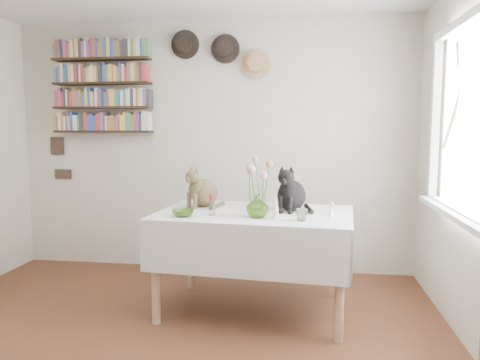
# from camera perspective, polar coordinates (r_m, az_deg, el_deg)

# --- Properties ---
(room) EXTENTS (4.08, 4.58, 2.58)m
(room) POSITION_cam_1_polar(r_m,az_deg,el_deg) (2.56, -13.56, 1.99)
(room) COLOR #582E19
(room) RESTS_ON ground
(window) EXTENTS (0.12, 1.52, 1.32)m
(window) POSITION_cam_1_polar(r_m,az_deg,el_deg) (3.34, 26.02, 5.02)
(window) COLOR white
(window) RESTS_ON room
(dining_table) EXTENTS (1.55, 1.08, 0.79)m
(dining_table) POSITION_cam_1_polar(r_m,az_deg,el_deg) (3.65, 1.79, -6.95)
(dining_table) COLOR white
(dining_table) RESTS_ON room
(tabby_cat) EXTENTS (0.36, 0.38, 0.35)m
(tabby_cat) POSITION_cam_1_polar(r_m,az_deg,el_deg) (3.86, -4.35, -0.67)
(tabby_cat) COLOR brown
(tabby_cat) RESTS_ON dining_table
(black_cat) EXTENTS (0.32, 0.37, 0.37)m
(black_cat) POSITION_cam_1_polar(r_m,az_deg,el_deg) (3.68, 6.29, -0.88)
(black_cat) COLOR black
(black_cat) RESTS_ON dining_table
(flower_vase) EXTENTS (0.17, 0.17, 0.17)m
(flower_vase) POSITION_cam_1_polar(r_m,az_deg,el_deg) (3.39, 2.14, -3.14)
(flower_vase) COLOR #87B93F
(flower_vase) RESTS_ON dining_table
(green_bowl) EXTENTS (0.21, 0.21, 0.05)m
(green_bowl) POSITION_cam_1_polar(r_m,az_deg,el_deg) (3.45, -6.97, -4.04)
(green_bowl) COLOR #87B93F
(green_bowl) RESTS_ON dining_table
(drinking_glass) EXTENTS (0.12, 0.12, 0.08)m
(drinking_glass) POSITION_cam_1_polar(r_m,az_deg,el_deg) (3.30, 7.52, -4.24)
(drinking_glass) COLOR white
(drinking_glass) RESTS_ON dining_table
(candlestick) EXTENTS (0.04, 0.04, 0.16)m
(candlestick) POSITION_cam_1_polar(r_m,az_deg,el_deg) (3.34, 4.34, -3.88)
(candlestick) COLOR white
(candlestick) RESTS_ON dining_table
(berry_jar) EXTENTS (0.05, 0.05, 0.19)m
(berry_jar) POSITION_cam_1_polar(r_m,az_deg,el_deg) (3.48, -3.45, -2.92)
(berry_jar) COLOR white
(berry_jar) RESTS_ON dining_table
(porcelain_figurine) EXTENTS (0.05, 0.05, 0.10)m
(porcelain_figurine) POSITION_cam_1_polar(r_m,az_deg,el_deg) (3.51, 11.09, -3.62)
(porcelain_figurine) COLOR white
(porcelain_figurine) RESTS_ON dining_table
(flower_bouquet) EXTENTS (0.17, 0.12, 0.39)m
(flower_bouquet) POSITION_cam_1_polar(r_m,az_deg,el_deg) (3.37, 2.19, 1.19)
(flower_bouquet) COLOR #4C7233
(flower_bouquet) RESTS_ON flower_vase
(bookshelf_unit) EXTENTS (1.00, 0.16, 0.91)m
(bookshelf_unit) POSITION_cam_1_polar(r_m,az_deg,el_deg) (4.99, -16.44, 10.79)
(bookshelf_unit) COLOR black
(bookshelf_unit) RESTS_ON room
(wall_hats) EXTENTS (0.98, 0.09, 0.48)m
(wall_hats) POSITION_cam_1_polar(r_m,az_deg,el_deg) (4.69, -2.26, 15.32)
(wall_hats) COLOR black
(wall_hats) RESTS_ON room
(wall_art_plaques) EXTENTS (0.21, 0.02, 0.44)m
(wall_art_plaques) POSITION_cam_1_polar(r_m,az_deg,el_deg) (5.28, -21.12, 2.57)
(wall_art_plaques) COLOR #38281E
(wall_art_plaques) RESTS_ON room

